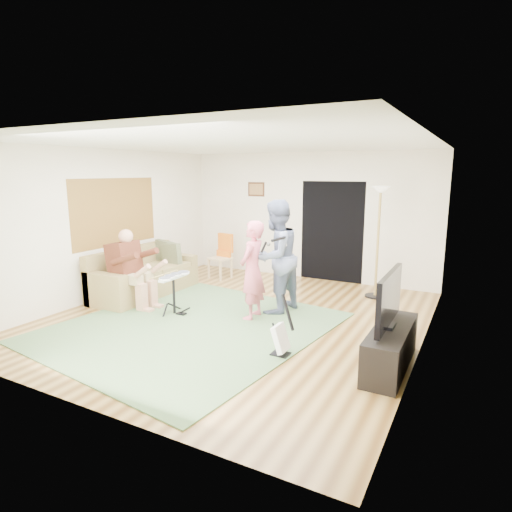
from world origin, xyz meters
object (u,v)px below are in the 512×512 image
Objects in this scene: torchiere_lamp at (379,222)px; television at (389,298)px; sofa at (142,279)px; guitar_spare at (281,338)px; dining_chair at (221,262)px; drum_kit at (174,296)px; singer at (252,270)px; guitarist at (276,257)px; tv_cabinet at (390,348)px.

television is (0.77, -2.87, -0.55)m from torchiere_lamp.
sofa is 3.75m from guitar_spare.
torchiere_lamp is (3.97, 1.88, 1.11)m from sofa.
sofa is at bearing -99.48° from dining_chair.
singer is at bearing 19.18° from drum_kit.
singer is 2.36m from television.
guitarist is 1.33× the size of tv_cabinet.
drum_kit is 1.38m from singer.
singer is at bearing 160.88° from television.
tv_cabinet is at bearing -23.24° from dining_chair.
television is (1.23, 0.31, 0.62)m from guitar_spare.
dining_chair is (-3.32, -0.10, -1.05)m from torchiere_lamp.
tv_cabinet is (3.50, -0.35, -0.05)m from drum_kit.
guitarist is at bearing -128.00° from torchiere_lamp.
dining_chair is at bearing -140.81° from singer.
sofa is at bearing 159.68° from guitar_spare.
guitar_spare is 1.41m from television.
singer is (2.52, -0.22, 0.49)m from sofa.
guitar_spare is at bearing -166.02° from television.
singer is 0.84× the size of guitarist.
guitarist is at bearing 117.91° from guitar_spare.
guitarist is (1.40, 0.89, 0.63)m from drum_kit.
guitarist reaches higher than singer.
sofa reaches higher than tv_cabinet.
drum_kit is at bearing -136.66° from torchiere_lamp.
sofa is 1.54× the size of tv_cabinet.
drum_kit is 0.33× the size of torchiere_lamp.
drum_kit is 0.83× the size of guitar_spare.
torchiere_lamp is at bearing 141.49° from singer.
guitarist is 0.91× the size of torchiere_lamp.
television is at bearing 70.45° from guitarist.
dining_chair is at bearing -115.17° from guitarist.
guitarist is 2.27× the size of guitar_spare.
singer is 2.63m from torchiere_lamp.
tv_cabinet is at bearing 71.06° from guitarist.
singer reaches higher than television.
torchiere_lamp is 1.45× the size of tv_cabinet.
television reaches higher than drum_kit.
tv_cabinet is (1.28, 0.31, 0.02)m from guitar_spare.
tv_cabinet is at bearing -5.66° from drum_kit.
television reaches higher than guitar_spare.
singer is 2.78m from dining_chair.
television reaches higher than sofa.
drum_kit is 0.59× the size of television.
guitarist reaches higher than tv_cabinet.
singer reaches higher than drum_kit.
drum_kit is at bearing 174.34° from tv_cabinet.
dining_chair is (0.65, 1.78, 0.05)m from sofa.
guitarist is at bearing 32.52° from drum_kit.
television is (-0.05, 0.00, 0.60)m from tv_cabinet.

